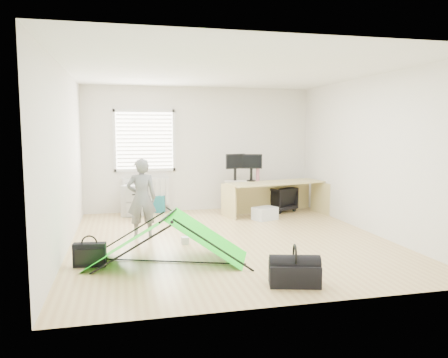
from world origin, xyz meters
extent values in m
plane|color=tan|center=(0.00, 0.00, 0.00)|extent=(5.50, 5.50, 0.00)
cube|color=silver|center=(0.00, 2.75, 1.35)|extent=(5.00, 0.02, 2.70)
cube|color=silver|center=(-1.20, 2.71, 1.55)|extent=(1.20, 0.06, 1.20)
cube|color=silver|center=(-1.20, 2.67, 0.45)|extent=(1.00, 0.12, 0.60)
cube|color=tan|center=(1.42, 1.74, 0.35)|extent=(2.15, 1.09, 0.70)
cube|color=#96999B|center=(-1.44, 2.42, 0.32)|extent=(0.59, 0.67, 0.65)
cube|color=black|center=(0.62, 2.02, 0.91)|extent=(0.45, 0.22, 0.43)
cube|color=black|center=(0.97, 2.02, 0.91)|extent=(0.45, 0.20, 0.42)
cube|color=beige|center=(0.62, 1.99, 0.71)|extent=(0.46, 0.20, 0.02)
cylinder|color=#AF6270|center=(1.12, 2.03, 0.84)|extent=(0.08, 0.08, 0.27)
imported|color=black|center=(1.66, 2.16, 0.27)|extent=(0.78, 0.79, 0.55)
imported|color=slate|center=(-1.38, 0.48, 0.66)|extent=(0.48, 0.32, 1.31)
cube|color=silver|center=(1.06, 1.36, 0.13)|extent=(0.54, 0.47, 0.25)
cube|color=#1D7681|center=(-0.95, 2.62, 0.18)|extent=(0.33, 0.21, 0.36)
cube|color=black|center=(-2.12, -0.95, 0.16)|extent=(0.43, 0.18, 0.31)
cube|color=silver|center=(-0.75, -0.11, 0.06)|extent=(0.11, 0.11, 0.11)
cube|color=black|center=(0.22, -2.21, 0.13)|extent=(0.64, 0.43, 0.25)
camera|label=1|loc=(-1.67, -6.76, 1.79)|focal=35.00mm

